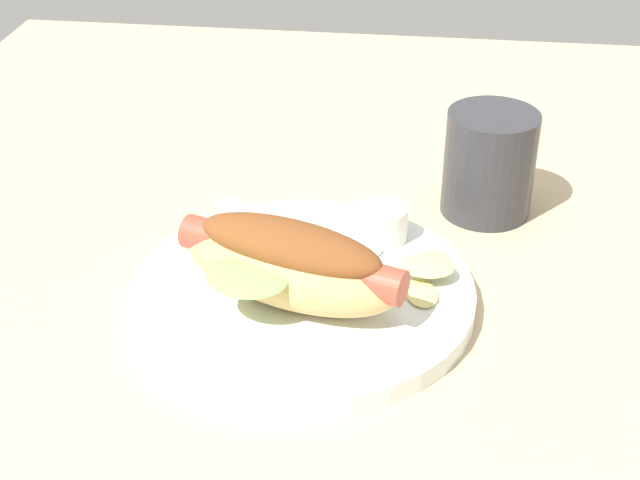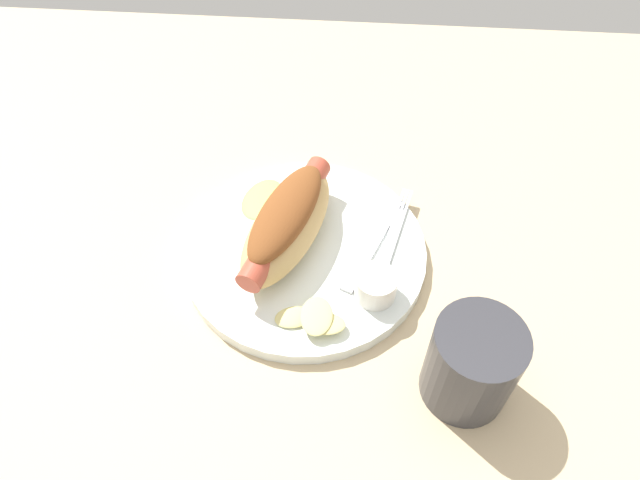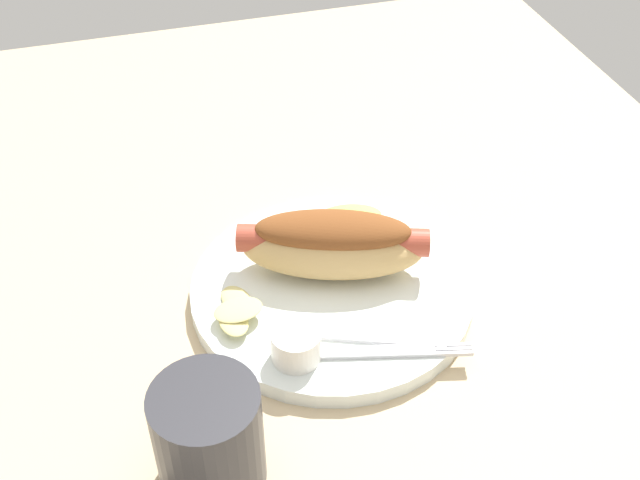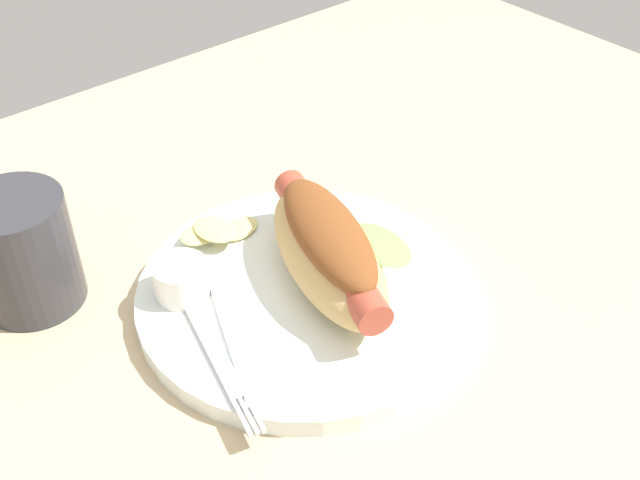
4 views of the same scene
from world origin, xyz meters
TOP-DOWN VIEW (x-y plane):
  - ground_plane at (0.00, 0.00)cm, footprint 120.00×90.00cm
  - plate at (-0.75, -2.21)cm, footprint 26.05×26.05cm
  - hot_dog at (-2.70, -1.53)cm, footprint 11.60×17.98cm
  - sauce_ramekin at (6.83, -7.62)cm, footprint 4.20×4.20cm
  - fork at (8.53, -0.54)cm, footprint 4.71×14.32cm
  - knife at (6.47, -1.33)cm, footprint 6.48×13.14cm
  - chips_pile at (0.89, -11.47)cm, footprint 7.24×4.50cm
  - drinking_cup at (15.17, -16.28)cm, footprint 7.91×7.91cm

SIDE VIEW (x-z plane):
  - ground_plane at x=0.00cm, z-range -1.80..0.00cm
  - plate at x=-0.75cm, z-range 0.00..1.60cm
  - knife at x=6.47cm, z-range 1.60..1.96cm
  - fork at x=8.53cm, z-range 1.60..2.00cm
  - chips_pile at x=0.89cm, z-range 1.63..3.19cm
  - sauce_ramekin at x=6.83cm, z-range 1.60..4.47cm
  - drinking_cup at x=15.17cm, z-range 0.00..9.37cm
  - hot_dog at x=-2.70cm, z-range 1.73..8.01cm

